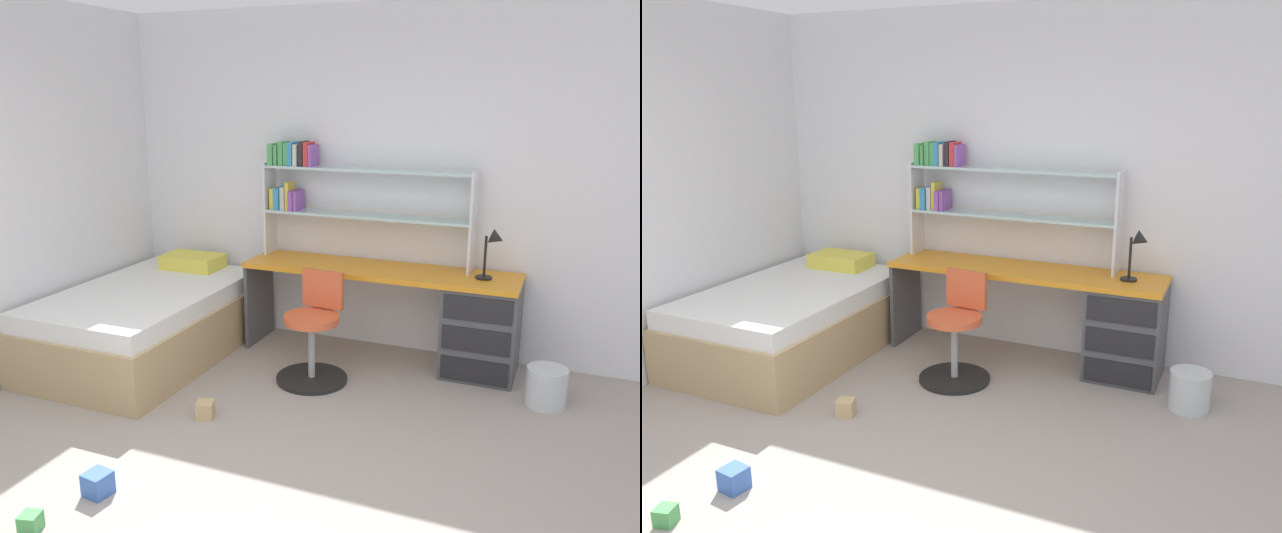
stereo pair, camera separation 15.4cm
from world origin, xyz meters
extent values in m
cube|color=silver|center=(0.00, 2.81, 1.35)|extent=(5.71, 0.06, 2.70)
cube|color=orange|center=(-0.05, 2.50, 0.71)|extent=(2.12, 0.53, 0.04)
cube|color=#4C4C51|center=(0.75, 2.50, 0.35)|extent=(0.53, 0.50, 0.69)
cube|color=#4C4C51|center=(-1.09, 2.50, 0.35)|extent=(0.03, 0.47, 0.69)
cube|color=black|center=(0.75, 2.24, 0.12)|extent=(0.48, 0.01, 0.18)
cube|color=black|center=(0.75, 2.24, 0.35)|extent=(0.48, 0.01, 0.18)
cube|color=black|center=(0.75, 2.24, 0.58)|extent=(0.48, 0.01, 0.18)
cube|color=silver|center=(-1.05, 2.64, 1.11)|extent=(0.02, 0.22, 0.76)
cube|color=silver|center=(0.62, 2.64, 1.11)|extent=(0.02, 0.22, 0.76)
cube|color=silver|center=(-0.21, 2.64, 1.10)|extent=(1.65, 0.22, 0.02)
cube|color=silver|center=(-0.21, 2.64, 1.47)|extent=(1.65, 0.22, 0.02)
cube|color=yellow|center=(-1.00, 2.64, 1.20)|extent=(0.04, 0.14, 0.17)
cube|color=#338CBF|center=(-0.95, 2.64, 1.20)|extent=(0.04, 0.18, 0.18)
cube|color=beige|center=(-0.91, 2.64, 1.21)|extent=(0.04, 0.14, 0.18)
cube|color=yellow|center=(-0.86, 2.64, 1.23)|extent=(0.03, 0.14, 0.22)
cube|color=purple|center=(-0.82, 2.64, 1.19)|extent=(0.04, 0.20, 0.16)
cube|color=purple|center=(-0.79, 2.64, 1.19)|extent=(0.03, 0.18, 0.16)
cube|color=#4CA559|center=(-1.00, 2.64, 1.56)|extent=(0.04, 0.19, 0.17)
cube|color=#4CA559|center=(-0.96, 2.64, 1.56)|extent=(0.03, 0.17, 0.16)
cube|color=#4CA559|center=(-0.92, 2.64, 1.57)|extent=(0.04, 0.15, 0.19)
cube|color=#4CA559|center=(-0.87, 2.64, 1.56)|extent=(0.04, 0.14, 0.18)
cube|color=#338CBF|center=(-0.83, 2.64, 1.57)|extent=(0.04, 0.17, 0.18)
cube|color=beige|center=(-0.78, 2.64, 1.56)|extent=(0.03, 0.19, 0.17)
cube|color=#26262D|center=(-0.74, 2.64, 1.57)|extent=(0.03, 0.15, 0.19)
cube|color=red|center=(-0.69, 2.64, 1.57)|extent=(0.04, 0.16, 0.19)
cube|color=purple|center=(-0.65, 2.64, 1.56)|extent=(0.03, 0.18, 0.17)
cylinder|color=black|center=(0.74, 2.50, 0.74)|extent=(0.12, 0.12, 0.02)
cylinder|color=black|center=(0.74, 2.50, 0.90)|extent=(0.02, 0.02, 0.30)
cone|color=black|center=(0.82, 2.45, 1.05)|extent=(0.12, 0.11, 0.13)
cylinder|color=black|center=(-0.36, 1.89, 0.01)|extent=(0.52, 0.52, 0.03)
cylinder|color=#A5A8AD|center=(-0.36, 1.89, 0.22)|extent=(0.05, 0.05, 0.45)
cylinder|color=#D85933|center=(-0.36, 1.89, 0.47)|extent=(0.40, 0.40, 0.05)
cube|color=#D85933|center=(-0.34, 2.07, 0.65)|extent=(0.32, 0.07, 0.28)
cube|color=tan|center=(-1.75, 1.84, 0.21)|extent=(1.18, 1.85, 0.42)
cube|color=white|center=(-1.75, 1.84, 0.49)|extent=(1.12, 1.79, 0.14)
cube|color=#EAD84C|center=(-1.75, 2.51, 0.62)|extent=(0.50, 0.32, 0.12)
cylinder|color=silver|center=(1.25, 2.13, 0.13)|extent=(0.27, 0.27, 0.26)
cube|color=#3860B7|center=(-0.84, 0.18, 0.06)|extent=(0.14, 0.14, 0.12)
cube|color=#479E51|center=(-0.94, -0.17, 0.05)|extent=(0.11, 0.11, 0.09)
cube|color=tan|center=(-0.77, 1.11, 0.05)|extent=(0.14, 0.14, 0.11)
camera|label=1|loc=(1.36, -2.12, 2.02)|focal=36.36mm
camera|label=2|loc=(1.50, -2.06, 2.02)|focal=36.36mm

